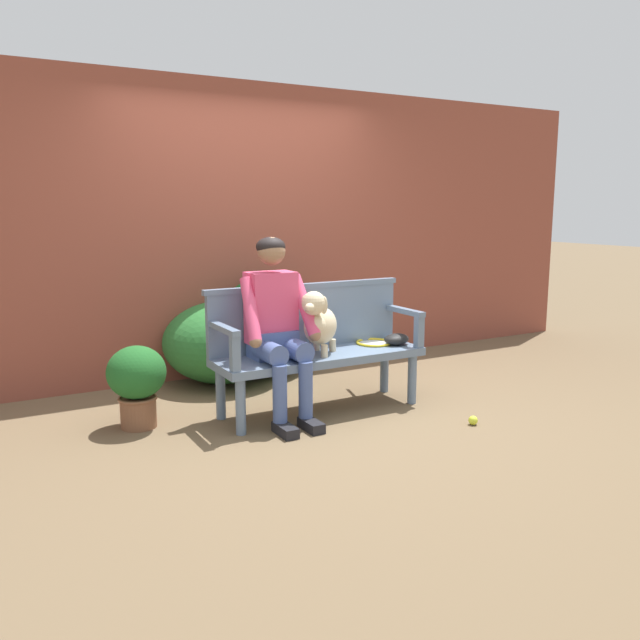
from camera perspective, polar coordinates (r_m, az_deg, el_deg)
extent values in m
plane|color=brown|center=(4.99, 0.00, -7.95)|extent=(40.00, 40.00, 0.00)
cube|color=brown|center=(6.13, -7.12, 7.84)|extent=(8.00, 0.30, 2.63)
ellipsoid|color=#194C1E|center=(5.93, -4.87, -0.52)|extent=(0.90, 0.58, 0.92)
ellipsoid|color=#286B2D|center=(5.76, -8.38, -1.89)|extent=(1.08, 1.02, 0.72)
ellipsoid|color=#194C1E|center=(5.92, -5.68, -2.34)|extent=(0.94, 0.69, 0.55)
cube|color=slate|center=(4.88, 0.00, -3.24)|extent=(1.61, 0.50, 0.06)
cylinder|color=slate|center=(4.47, -6.98, -7.57)|extent=(0.07, 0.07, 0.39)
cylinder|color=slate|center=(5.17, 8.08, -5.16)|extent=(0.07, 0.07, 0.39)
cylinder|color=slate|center=(4.80, -8.72, -6.34)|extent=(0.07, 0.07, 0.39)
cylinder|color=slate|center=(5.46, 5.67, -4.27)|extent=(0.07, 0.07, 0.39)
cube|color=slate|center=(5.01, -1.23, 0.16)|extent=(1.61, 0.05, 0.46)
cube|color=slate|center=(4.97, -1.24, 2.99)|extent=(1.65, 0.06, 0.04)
cube|color=slate|center=(4.34, -7.47, -2.98)|extent=(0.06, 0.06, 0.24)
cube|color=slate|center=(4.50, -8.51, -0.71)|extent=(0.06, 0.50, 0.04)
cube|color=slate|center=(5.09, 8.68, -1.06)|extent=(0.06, 0.06, 0.24)
cube|color=slate|center=(5.23, 7.31, 0.83)|extent=(0.06, 0.50, 0.04)
cube|color=black|center=(4.48, -3.06, -9.62)|extent=(0.10, 0.24, 0.07)
cylinder|color=#475B93|center=(4.47, -3.54, -6.48)|extent=(0.10, 0.10, 0.40)
cylinder|color=#475B93|center=(4.55, -4.46, -2.82)|extent=(0.15, 0.32, 0.15)
cube|color=black|center=(4.57, -0.78, -9.22)|extent=(0.10, 0.24, 0.07)
cylinder|color=#475B93|center=(4.56, -1.27, -6.14)|extent=(0.10, 0.10, 0.40)
cylinder|color=#475B93|center=(4.63, -2.21, -2.56)|extent=(0.15, 0.32, 0.15)
cube|color=#475B93|center=(4.73, -4.18, -2.08)|extent=(0.32, 0.24, 0.20)
cube|color=#E04770|center=(4.70, -4.32, 1.07)|extent=(0.34, 0.22, 0.52)
cylinder|color=#E04770|center=(4.50, -6.10, 0.90)|extent=(0.14, 0.33, 0.45)
sphere|color=#936B4C|center=(4.42, -5.68, -1.89)|extent=(0.09, 0.09, 0.09)
cylinder|color=#E04770|center=(4.68, -1.38, 1.31)|extent=(0.14, 0.33, 0.45)
sphere|color=#936B4C|center=(4.62, -0.45, -1.32)|extent=(0.09, 0.09, 0.09)
sphere|color=#936B4C|center=(4.63, -4.29, 6.05)|extent=(0.20, 0.20, 0.20)
ellipsoid|color=black|center=(4.64, -4.34, 6.43)|extent=(0.21, 0.21, 0.14)
cylinder|color=beige|center=(4.76, -1.08, -2.64)|extent=(0.05, 0.05, 0.09)
cylinder|color=beige|center=(4.72, 0.39, -2.74)|extent=(0.05, 0.05, 0.09)
cylinder|color=beige|center=(4.95, -0.30, -2.14)|extent=(0.05, 0.05, 0.09)
cylinder|color=beige|center=(4.91, 1.11, -2.23)|extent=(0.05, 0.05, 0.09)
ellipsoid|color=beige|center=(4.80, 0.03, -0.51)|extent=(0.41, 0.41, 0.28)
sphere|color=beige|center=(4.68, -0.42, -0.50)|extent=(0.16, 0.16, 0.16)
sphere|color=beige|center=(4.62, -0.56, 1.48)|extent=(0.17, 0.17, 0.17)
ellipsoid|color=beige|center=(4.55, -0.87, 1.12)|extent=(0.12, 0.12, 0.06)
ellipsoid|color=beige|center=(4.66, -1.37, 1.40)|extent=(0.07, 0.07, 0.13)
ellipsoid|color=beige|center=(4.61, 0.36, 1.31)|extent=(0.07, 0.07, 0.13)
sphere|color=beige|center=(4.95, 0.62, 0.45)|extent=(0.08, 0.08, 0.08)
torus|color=yellow|center=(5.20, 4.76, -1.98)|extent=(0.36, 0.36, 0.02)
cylinder|color=silver|center=(5.20, 4.76, -2.05)|extent=(0.25, 0.25, 0.00)
cube|color=yellow|center=(5.36, 4.23, -1.58)|extent=(0.05, 0.08, 0.02)
cylinder|color=black|center=(5.49, 3.80, -1.29)|extent=(0.09, 0.22, 0.03)
ellipsoid|color=black|center=(5.17, 6.73, -1.69)|extent=(0.25, 0.21, 0.09)
sphere|color=#CCDB33|center=(4.80, 13.28, -8.56)|extent=(0.07, 0.07, 0.07)
cylinder|color=brown|center=(4.78, -15.64, -7.83)|extent=(0.25, 0.25, 0.21)
torus|color=brown|center=(4.75, -15.70, -6.62)|extent=(0.27, 0.27, 0.02)
ellipsoid|color=#1E5B23|center=(4.70, -15.81, -4.44)|extent=(0.41, 0.41, 0.37)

